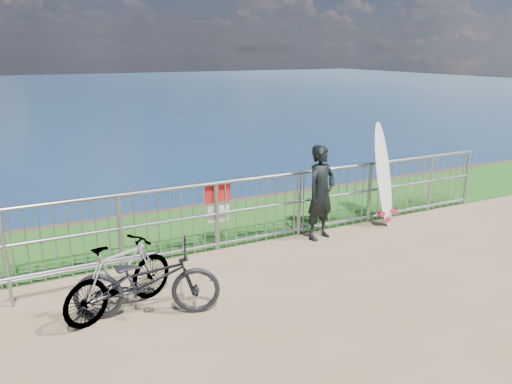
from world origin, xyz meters
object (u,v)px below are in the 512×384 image
surfboard (384,178)px  bicycle_far (120,277)px  surfer (321,193)px  bicycle_near (147,281)px

surfboard → bicycle_far: bearing=-167.5°
surfer → bicycle_near: 3.50m
surfboard → bicycle_near: (-4.65, -1.32, -0.41)m
surfboard → bicycle_near: 4.85m
surfer → bicycle_near: bearing=-175.3°
bicycle_near → surfer: bearing=-50.9°
surfer → surfboard: surfboard is taller
bicycle_far → surfer: bearing=-98.2°
surfer → bicycle_far: surfer is taller
surfer → surfboard: bearing=-12.2°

